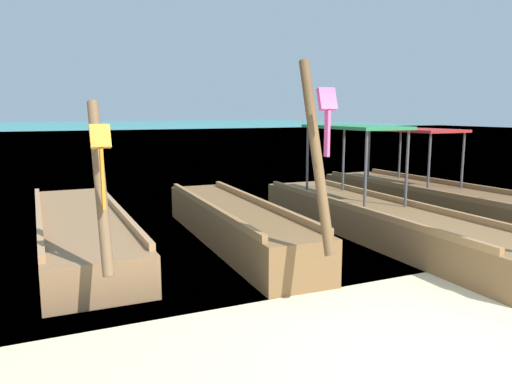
% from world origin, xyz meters
% --- Properties ---
extents(ground, '(120.00, 120.00, 0.00)m').
position_xyz_m(ground, '(0.00, 0.00, 0.00)').
color(ground, beige).
extents(sea_water, '(120.00, 120.00, 0.00)m').
position_xyz_m(sea_water, '(0.00, 61.86, 0.00)').
color(sea_water, teal).
rests_on(sea_water, ground).
extents(longtail_boat_orange_ribbon, '(1.38, 6.33, 2.35)m').
position_xyz_m(longtail_boat_orange_ribbon, '(-2.54, 5.26, 0.29)').
color(longtail_boat_orange_ribbon, olive).
rests_on(longtail_boat_orange_ribbon, ground).
extents(longtail_boat_pink_ribbon, '(1.23, 5.77, 2.83)m').
position_xyz_m(longtail_boat_pink_ribbon, '(-0.14, 4.38, 0.34)').
color(longtail_boat_pink_ribbon, brown).
rests_on(longtail_boat_pink_ribbon, ground).
extents(longtail_boat_green_ribbon, '(1.42, 7.14, 2.62)m').
position_xyz_m(longtail_boat_green_ribbon, '(2.37, 3.76, 0.34)').
color(longtail_boat_green_ribbon, brown).
rests_on(longtail_boat_green_ribbon, ground).
extents(longtail_boat_turquoise_ribbon, '(1.61, 6.88, 2.37)m').
position_xyz_m(longtail_boat_turquoise_ribbon, '(4.70, 4.69, 0.35)').
color(longtail_boat_turquoise_ribbon, brown).
rests_on(longtail_boat_turquoise_ribbon, ground).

